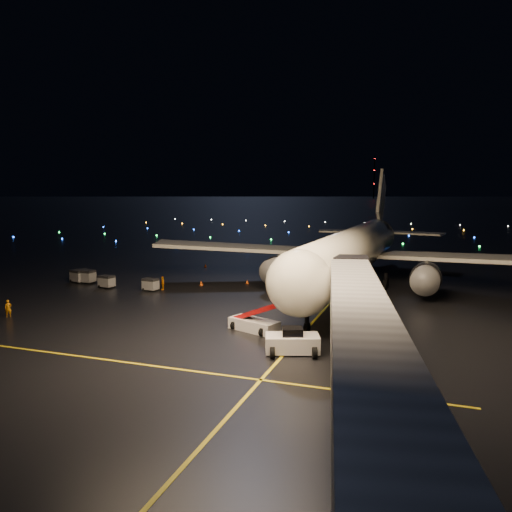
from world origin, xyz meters
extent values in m
plane|color=black|center=(0.00, 300.00, 0.00)|extent=(2000.00, 2000.00, 0.00)
cube|color=yellow|center=(12.00, 15.00, 0.01)|extent=(0.25, 80.00, 0.02)
cube|color=yellow|center=(-5.00, -10.00, 0.01)|extent=(60.00, 0.25, 0.02)
cube|color=silver|center=(12.46, -3.95, 0.96)|extent=(4.50, 3.32, 1.92)
imported|color=orange|center=(-16.26, -2.63, 0.84)|extent=(0.72, 0.72, 1.68)
imported|color=orange|center=(-8.80, 13.93, 0.85)|extent=(0.77, 1.08, 1.71)
cone|color=#FD580E|center=(3.24, 20.41, 0.26)|extent=(0.57, 0.57, 0.52)
cone|color=#FD580E|center=(-0.46, 21.32, 0.24)|extent=(0.54, 0.54, 0.48)
cone|color=#FD580E|center=(-5.69, 18.34, 0.27)|extent=(0.48, 0.48, 0.53)
cone|color=#FD580E|center=(-11.57, 32.20, 0.27)|extent=(0.58, 0.58, 0.54)
cylinder|color=black|center=(-60.00, 740.00, 32.00)|extent=(1.80, 1.80, 64.00)
cube|color=gray|center=(-9.97, 13.01, 0.75)|extent=(1.92, 1.48, 1.50)
cube|color=gray|center=(-16.16, 12.81, 0.78)|extent=(2.03, 1.58, 1.56)
cube|color=gray|center=(-21.40, 15.21, 0.85)|extent=(2.39, 2.07, 1.71)
cube|color=gray|center=(-21.92, 14.65, 0.84)|extent=(2.28, 1.88, 1.67)
cube|color=gray|center=(-20.61, 14.67, 0.86)|extent=(2.12, 1.56, 1.73)
camera|label=1|loc=(21.83, -39.19, 12.13)|focal=35.00mm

